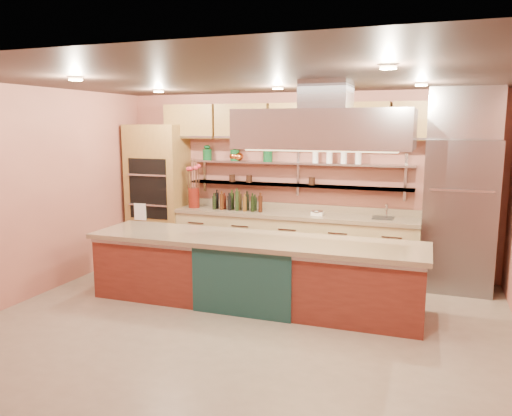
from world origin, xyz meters
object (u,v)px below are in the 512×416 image
at_px(flower_vase, 194,198).
at_px(kitchen_scale, 317,212).
at_px(copper_kettle, 238,156).
at_px(refrigerator, 458,216).
at_px(green_canister, 268,156).
at_px(island, 253,271).

bearing_deg(flower_vase, kitchen_scale, 0.00).
height_order(flower_vase, copper_kettle, copper_kettle).
height_order(refrigerator, kitchen_scale, refrigerator).
xyz_separation_m(flower_vase, green_canister, (1.22, 0.22, 0.71)).
relative_size(kitchen_scale, copper_kettle, 1.03).
bearing_deg(refrigerator, flower_vase, 179.86).
bearing_deg(kitchen_scale, green_canister, 159.71).
bearing_deg(island, green_canister, 102.08).
distance_m(flower_vase, kitchen_scale, 2.10).
xyz_separation_m(refrigerator, island, (-2.46, -1.57, -0.61)).
distance_m(island, copper_kettle, 2.43).
relative_size(island, flower_vase, 12.72).
relative_size(flower_vase, green_canister, 1.81).
relative_size(island, green_canister, 23.01).
xyz_separation_m(refrigerator, kitchen_scale, (-2.00, 0.01, -0.07)).
xyz_separation_m(island, kitchen_scale, (0.46, 1.58, 0.54)).
height_order(flower_vase, kitchen_scale, flower_vase).
relative_size(refrigerator, kitchen_scale, 11.83).
height_order(refrigerator, green_canister, refrigerator).
bearing_deg(green_canister, kitchen_scale, -14.07).
height_order(refrigerator, flower_vase, refrigerator).
height_order(island, kitchen_scale, kitchen_scale).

